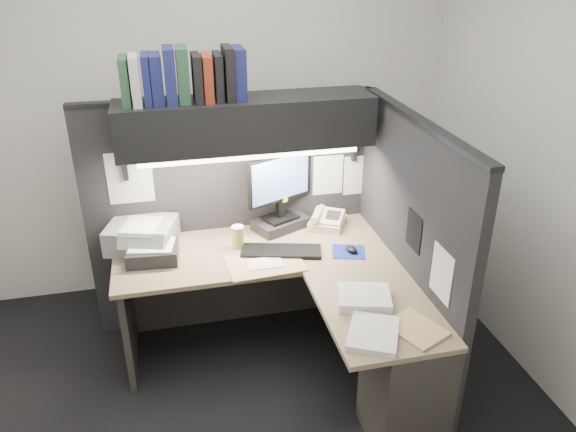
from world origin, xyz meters
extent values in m
plane|color=black|center=(0.00, 0.00, 0.00)|extent=(3.50, 3.50, 0.00)
cube|color=silver|center=(0.00, 1.50, 1.35)|extent=(3.50, 0.04, 2.70)
cube|color=silver|center=(0.00, -1.50, 1.35)|extent=(3.50, 0.04, 2.70)
cube|color=silver|center=(1.75, 0.00, 1.35)|extent=(0.04, 3.00, 2.70)
cube|color=black|center=(0.03, 0.93, 0.80)|extent=(1.90, 0.06, 1.60)
cube|color=black|center=(0.98, 0.18, 0.80)|extent=(0.06, 1.50, 1.60)
cube|color=#8F765B|center=(0.10, 0.56, 0.71)|extent=(1.70, 0.68, 0.03)
cube|color=#8F765B|center=(0.65, -0.21, 0.71)|extent=(0.60, 0.85, 0.03)
cube|color=#302D2B|center=(0.10, 0.86, 0.35)|extent=(1.61, 0.02, 0.70)
cube|color=#302D2B|center=(-0.70, 0.56, 0.35)|extent=(0.04, 0.61, 0.70)
cube|color=#302D2B|center=(0.75, -0.43, 0.35)|extent=(0.38, 0.40, 0.70)
cube|color=black|center=(0.12, 0.75, 1.50)|extent=(1.55, 0.34, 0.30)
cylinder|color=white|center=(0.12, 0.61, 1.33)|extent=(1.32, 0.04, 0.04)
cube|color=black|center=(0.35, 0.81, 0.76)|extent=(0.41, 0.34, 0.07)
cube|color=black|center=(0.35, 0.81, 0.88)|extent=(0.06, 0.06, 0.12)
cube|color=black|center=(0.35, 0.81, 1.10)|extent=(0.46, 0.24, 0.32)
cube|color=#5F8AD1|center=(0.35, 0.79, 1.10)|extent=(0.41, 0.19, 0.28)
cube|color=black|center=(0.28, 0.47, 0.74)|extent=(0.52, 0.29, 0.02)
cube|color=navy|center=(0.69, 0.39, 0.73)|extent=(0.25, 0.24, 0.00)
ellipsoid|color=black|center=(0.71, 0.38, 0.75)|extent=(0.08, 0.11, 0.03)
cube|color=#C0B993|center=(0.66, 0.76, 0.78)|extent=(0.31, 0.31, 0.09)
cylinder|color=#D4D055|center=(0.03, 0.61, 0.80)|extent=(0.10, 0.10, 0.14)
cube|color=gray|center=(-0.56, 0.76, 0.81)|extent=(0.49, 0.45, 0.16)
cube|color=black|center=(-0.50, 0.58, 0.78)|extent=(0.32, 0.27, 0.09)
cube|color=tan|center=(0.15, 0.36, 0.73)|extent=(0.47, 0.33, 0.01)
cube|color=white|center=(0.59, -0.15, 0.76)|extent=(0.33, 0.30, 0.05)
cube|color=white|center=(0.54, -0.44, 0.74)|extent=(0.35, 0.37, 0.03)
cube|color=tan|center=(0.76, -0.44, 0.74)|extent=(0.31, 0.34, 0.02)
cube|color=#23462E|center=(-0.55, 0.76, 1.78)|extent=(0.05, 0.22, 0.26)
cube|color=#B6B5B1|center=(-0.49, 0.74, 1.79)|extent=(0.05, 0.22, 0.27)
cube|color=#15194C|center=(-0.43, 0.76, 1.79)|extent=(0.04, 0.22, 0.27)
cube|color=#15194C|center=(-0.38, 0.76, 1.79)|extent=(0.07, 0.22, 0.27)
cube|color=#15194C|center=(-0.30, 0.74, 1.80)|extent=(0.06, 0.22, 0.31)
cube|color=#23462E|center=(-0.23, 0.76, 1.80)|extent=(0.07, 0.22, 0.31)
cube|color=black|center=(-0.15, 0.73, 1.78)|extent=(0.05, 0.22, 0.27)
cube|color=maroon|center=(-0.09, 0.74, 1.78)|extent=(0.06, 0.22, 0.26)
cube|color=black|center=(-0.03, 0.76, 1.78)|extent=(0.05, 0.22, 0.26)
cube|color=black|center=(0.03, 0.74, 1.80)|extent=(0.05, 0.22, 0.30)
cube|color=#15194C|center=(0.09, 0.76, 1.80)|extent=(0.07, 0.22, 0.29)
cube|color=white|center=(0.70, 0.90, 1.05)|extent=(0.21, 0.00, 0.28)
cube|color=white|center=(0.92, 0.90, 1.03)|extent=(0.21, 0.00, 0.28)
cube|color=white|center=(-0.60, 0.90, 1.15)|extent=(0.28, 0.00, 0.34)
cube|color=black|center=(0.95, 0.04, 1.02)|extent=(0.00, 0.18, 0.22)
cube|color=white|center=(0.95, -0.31, 0.95)|extent=(0.00, 0.21, 0.28)
camera|label=1|loc=(-0.38, -2.51, 2.47)|focal=35.00mm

